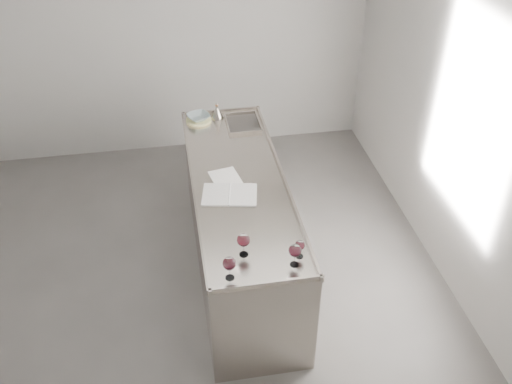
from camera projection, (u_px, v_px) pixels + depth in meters
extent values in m
cube|color=#54514F|center=(189.00, 297.00, 4.88)|extent=(4.50, 5.00, 0.02)
cube|color=#A6A3A1|center=(161.00, 32.00, 6.04)|extent=(4.50, 0.02, 2.80)
cube|color=#A6A3A1|center=(471.00, 132.00, 4.36)|extent=(0.02, 5.00, 2.80)
cube|color=#9E968E|center=(240.00, 227.00, 4.91)|extent=(0.75, 2.40, 0.92)
cube|color=#9E968E|center=(239.00, 182.00, 4.64)|extent=(0.77, 2.42, 0.02)
cube|color=#9E968E|center=(266.00, 284.00, 3.68)|extent=(0.77, 0.02, 0.03)
cube|color=#9E968E|center=(221.00, 111.00, 5.57)|extent=(0.77, 0.02, 0.03)
cube|color=#9E968E|center=(194.00, 184.00, 4.57)|extent=(0.02, 2.42, 0.03)
cube|color=#9E968E|center=(283.00, 175.00, 4.67)|extent=(0.02, 2.42, 0.03)
cube|color=#595654|center=(243.00, 125.00, 5.39)|extent=(0.30, 0.38, 0.01)
cylinder|color=white|center=(230.00, 277.00, 3.74)|extent=(0.06, 0.06, 0.00)
cylinder|color=white|center=(230.00, 273.00, 3.71)|extent=(0.01, 0.01, 0.08)
ellipsoid|color=white|center=(229.00, 263.00, 3.67)|extent=(0.09, 0.09, 0.09)
cylinder|color=#33070F|center=(229.00, 266.00, 3.68)|extent=(0.06, 0.06, 0.02)
cylinder|color=white|center=(244.00, 254.00, 3.92)|extent=(0.06, 0.06, 0.00)
cylinder|color=white|center=(244.00, 249.00, 3.90)|extent=(0.01, 0.01, 0.09)
ellipsoid|color=white|center=(244.00, 240.00, 3.85)|extent=(0.09, 0.09, 0.10)
cylinder|color=#3D0810|center=(244.00, 242.00, 3.86)|extent=(0.07, 0.07, 0.02)
cylinder|color=white|center=(294.00, 264.00, 3.84)|extent=(0.06, 0.06, 0.00)
cylinder|color=white|center=(295.00, 260.00, 3.82)|extent=(0.01, 0.01, 0.08)
ellipsoid|color=white|center=(295.00, 250.00, 3.77)|extent=(0.09, 0.09, 0.09)
cylinder|color=#360711|center=(295.00, 253.00, 3.78)|extent=(0.06, 0.06, 0.02)
cylinder|color=white|center=(299.00, 256.00, 3.91)|extent=(0.05, 0.05, 0.00)
cylinder|color=white|center=(300.00, 252.00, 3.89)|extent=(0.01, 0.01, 0.07)
ellipsoid|color=white|center=(300.00, 245.00, 3.85)|extent=(0.07, 0.07, 0.07)
cylinder|color=#36070F|center=(300.00, 247.00, 3.86)|extent=(0.05, 0.05, 0.02)
cube|color=white|center=(216.00, 194.00, 4.47)|extent=(0.26, 0.33, 0.01)
cube|color=white|center=(243.00, 195.00, 4.47)|extent=(0.26, 0.33, 0.01)
cylinder|color=white|center=(230.00, 194.00, 4.47)|extent=(0.07, 0.29, 0.01)
cube|color=silver|center=(240.00, 194.00, 4.49)|extent=(0.22, 0.30, 0.00)
cube|color=white|center=(226.00, 179.00, 4.65)|extent=(0.28, 0.36, 0.00)
cylinder|color=#ECE498|center=(199.00, 120.00, 5.43)|extent=(0.29, 0.29, 0.02)
imported|color=#85989B|center=(198.00, 117.00, 5.41)|extent=(0.27, 0.27, 0.05)
cone|color=#A59D93|center=(217.00, 113.00, 5.45)|extent=(0.12, 0.12, 0.11)
cylinder|color=#A59D93|center=(217.00, 107.00, 5.41)|extent=(0.02, 0.02, 0.03)
cylinder|color=#A35D2D|center=(217.00, 105.00, 5.40)|extent=(0.03, 0.03, 0.01)
cone|color=#A59D93|center=(217.00, 103.00, 5.39)|extent=(0.02, 0.02, 0.04)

